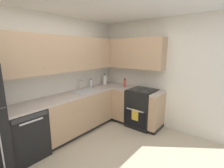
{
  "coord_description": "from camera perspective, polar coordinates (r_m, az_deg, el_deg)",
  "views": [
    {
      "loc": [
        -1.72,
        -1.44,
        1.84
      ],
      "look_at": [
        0.97,
        0.74,
        1.1
      ],
      "focal_mm": 25.33,
      "sensor_mm": 36.0,
      "label": 1
    }
  ],
  "objects": [
    {
      "name": "paper_towel_roll",
      "position": [
        4.42,
        -2.62,
        1.54
      ],
      "size": [
        0.11,
        0.11,
        0.3
      ],
      "color": "white",
      "rests_on": "countertop_back"
    },
    {
      "name": "oven_range",
      "position": [
        3.98,
        10.75,
        -8.37
      ],
      "size": [
        0.68,
        0.62,
        1.06
      ],
      "color": "black",
      "rests_on": "ground_plane"
    },
    {
      "name": "lower_cabinets_back",
      "position": [
        3.74,
        -12.18,
        -10.16
      ],
      "size": [
        1.7,
        0.62,
        0.87
      ],
      "color": "tan",
      "rests_on": "ground_plane"
    },
    {
      "name": "countertop_right",
      "position": [
        3.95,
        7.72,
        -1.89
      ],
      "size": [
        0.6,
        1.17,
        0.03
      ],
      "color": "#B7A89E",
      "rests_on": "lower_cabinets_right"
    },
    {
      "name": "sink",
      "position": [
        3.72,
        -9.36,
        -3.2
      ],
      "size": [
        0.57,
        0.4,
        0.1
      ],
      "color": "#B7B7BC",
      "rests_on": "countertop_back"
    },
    {
      "name": "upper_cabinets_back",
      "position": [
        3.48,
        -16.71,
        10.29
      ],
      "size": [
        2.58,
        0.34,
        0.73
      ],
      "color": "tan"
    },
    {
      "name": "upper_cabinets_right",
      "position": [
        4.06,
        6.8,
        10.89
      ],
      "size": [
        0.32,
        1.72,
        0.73
      ],
      "color": "tan"
    },
    {
      "name": "ground_plane",
      "position": [
        2.9,
        -0.85,
        -27.46
      ],
      "size": [
        3.74,
        3.17,
        0.02
      ],
      "primitive_type": "cube",
      "color": "#BCAD93"
    },
    {
      "name": "lower_cabinets_right",
      "position": [
        4.08,
        7.57,
        -8.03
      ],
      "size": [
        0.62,
        1.17,
        0.87
      ],
      "color": "tan",
      "rests_on": "ground_plane"
    },
    {
      "name": "wall_right",
      "position": [
        3.93,
        17.11,
        3.28
      ],
      "size": [
        0.05,
        3.27,
        2.55
      ],
      "primitive_type": "cube",
      "color": "silver",
      "rests_on": "ground_plane"
    },
    {
      "name": "wall_back",
      "position": [
        3.54,
        -21.39,
        2.07
      ],
      "size": [
        3.84,
        0.05,
        2.55
      ],
      "primitive_type": "cube",
      "color": "silver",
      "rests_on": "ground_plane"
    },
    {
      "name": "dishwasher",
      "position": [
        3.22,
        -28.91,
        -15.34
      ],
      "size": [
        0.6,
        0.63,
        0.87
      ],
      "color": "black",
      "rests_on": "ground_plane"
    },
    {
      "name": "faucet",
      "position": [
        3.83,
        -11.51,
        0.1
      ],
      "size": [
        0.07,
        0.16,
        0.25
      ],
      "color": "silver",
      "rests_on": "countertop_back"
    },
    {
      "name": "oil_bottle",
      "position": [
        4.06,
        4.63,
        0.35
      ],
      "size": [
        0.07,
        0.07,
        0.23
      ],
      "color": "#BF4C3F",
      "rests_on": "countertop_right"
    },
    {
      "name": "soap_bottle",
      "position": [
        4.07,
        -7.6,
        0.22
      ],
      "size": [
        0.06,
        0.06,
        0.22
      ],
      "color": "silver",
      "rests_on": "countertop_back"
    },
    {
      "name": "countertop_back",
      "position": [
        3.59,
        -12.5,
        -3.51
      ],
      "size": [
        2.9,
        0.6,
        0.03
      ],
      "primitive_type": "cube",
      "color": "#B7A89E",
      "rests_on": "lower_cabinets_back"
    }
  ]
}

